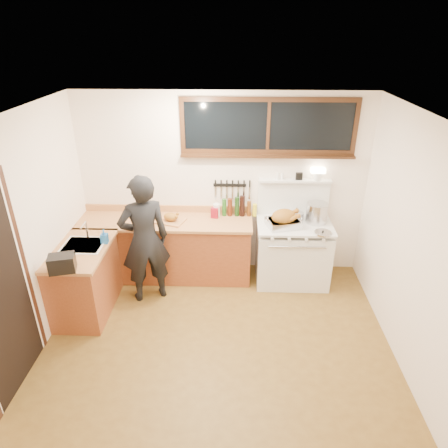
{
  "coord_description": "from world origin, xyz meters",
  "views": [
    {
      "loc": [
        0.2,
        -3.52,
        3.32
      ],
      "look_at": [
        0.05,
        0.85,
        1.15
      ],
      "focal_mm": 32.0,
      "sensor_mm": 36.0,
      "label": 1
    }
  ],
  "objects_px": {
    "vintage_stove": "(292,250)",
    "cutting_board": "(171,218)",
    "roast_turkey": "(284,219)",
    "man": "(145,240)"
  },
  "relations": [
    {
      "from": "vintage_stove",
      "to": "cutting_board",
      "type": "xyz_separation_m",
      "value": [
        -1.7,
        -0.01,
        0.48
      ]
    },
    {
      "from": "vintage_stove",
      "to": "cutting_board",
      "type": "relative_size",
      "value": 3.76
    },
    {
      "from": "cutting_board",
      "to": "roast_turkey",
      "type": "xyz_separation_m",
      "value": [
        1.54,
        -0.08,
        0.05
      ]
    },
    {
      "from": "vintage_stove",
      "to": "roast_turkey",
      "type": "bearing_deg",
      "value": -148.71
    },
    {
      "from": "roast_turkey",
      "to": "vintage_stove",
      "type": "bearing_deg",
      "value": 31.29
    },
    {
      "from": "vintage_stove",
      "to": "cutting_board",
      "type": "bearing_deg",
      "value": -179.51
    },
    {
      "from": "man",
      "to": "vintage_stove",
      "type": "bearing_deg",
      "value": 14.21
    },
    {
      "from": "vintage_stove",
      "to": "cutting_board",
      "type": "distance_m",
      "value": 1.77
    },
    {
      "from": "cutting_board",
      "to": "roast_turkey",
      "type": "relative_size",
      "value": 0.85
    },
    {
      "from": "man",
      "to": "roast_turkey",
      "type": "relative_size",
      "value": 3.49
    }
  ]
}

